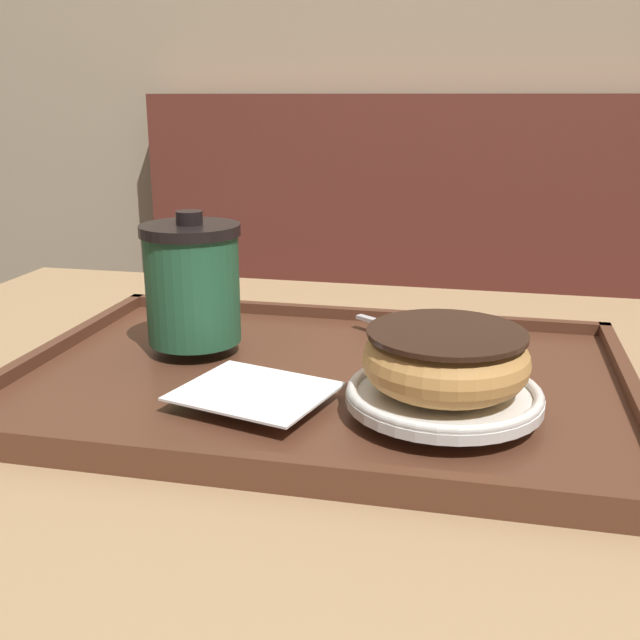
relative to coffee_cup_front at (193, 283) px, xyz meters
name	(u,v)px	position (x,y,z in m)	size (l,w,h in m)	color
booth_bench	(533,444)	(0.39, 0.80, -0.51)	(1.70, 0.44, 1.00)	brown
cafe_table	(327,566)	(0.15, -0.07, -0.24)	(1.07, 0.84, 0.75)	tan
serving_tray	(320,381)	(0.13, -0.04, -0.07)	(0.54, 0.37, 0.02)	#512D1E
napkin_paper	(255,391)	(0.10, -0.11, -0.06)	(0.14, 0.12, 0.00)	white
coffee_cup_front	(193,283)	(0.00, 0.00, 0.00)	(0.09, 0.09, 0.13)	#235638
plate_with_chocolate_donut	(444,394)	(0.24, -0.10, -0.05)	(0.15, 0.15, 0.01)	white
donut_chocolate_glazed	(446,358)	(0.24, -0.10, -0.02)	(0.13, 0.13, 0.04)	tan
spoon	(436,336)	(0.23, 0.05, -0.05)	(0.13, 0.09, 0.01)	silver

